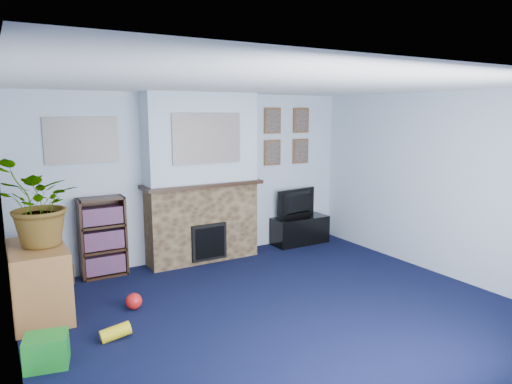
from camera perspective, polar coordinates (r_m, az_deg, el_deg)
floor at (r=5.11m, az=3.02°, el=-14.69°), size 5.00×4.50×0.01m
ceiling at (r=4.66m, az=3.30°, el=13.25°), size 5.00×4.50×0.01m
wall_back at (r=6.71m, az=-7.50°, el=1.88°), size 5.00×0.04×2.40m
wall_front at (r=3.18m, az=26.35°, el=-8.12°), size 5.00×0.04×2.40m
wall_left at (r=3.99m, az=-28.53°, el=-4.78°), size 0.04×4.50×2.40m
wall_right at (r=6.45m, az=22.04°, el=0.91°), size 0.04×4.50×2.40m
chimney_breast at (r=6.52m, az=-6.80°, el=1.53°), size 1.72×0.50×2.40m
collage_main at (r=6.27m, az=-6.13°, el=6.68°), size 1.00×0.03×0.68m
collage_left at (r=6.20m, az=-20.94°, el=6.05°), size 0.90×0.03×0.58m
portrait_tl at (r=7.23m, az=2.07°, el=8.90°), size 0.30×0.03×0.40m
portrait_tr at (r=7.54m, az=5.64°, el=8.90°), size 0.30×0.03×0.40m
portrait_bl at (r=7.26m, az=2.04°, el=4.95°), size 0.30×0.03×0.40m
portrait_br at (r=7.56m, az=5.58°, el=5.11°), size 0.30×0.03×0.40m
tv_stand at (r=7.54m, az=5.50°, el=-4.74°), size 0.94×0.39×0.44m
television at (r=7.46m, az=5.46°, el=-1.40°), size 0.79×0.21×0.45m
bookshelf at (r=6.31m, az=-18.61°, el=-5.55°), size 0.58×0.28×1.05m
sideboard at (r=5.40m, az=-25.47°, el=-10.31°), size 0.54×0.98×0.76m
potted_plant at (r=5.14m, az=-25.58°, el=-1.32°), size 1.03×1.06×0.90m
mantel_clock at (r=6.47m, az=-6.80°, el=1.78°), size 0.11×0.07×0.15m
mantel_candle at (r=6.58m, az=-4.63°, el=2.04°), size 0.05×0.05×0.17m
mantel_teddy at (r=6.26m, az=-11.84°, el=1.32°), size 0.12×0.12×0.12m
mantel_can at (r=6.79m, az=-1.11°, el=2.15°), size 0.06×0.06×0.11m
green_crate at (r=4.45m, az=-24.71°, el=-17.56°), size 0.40×0.34×0.28m
toy_ball at (r=5.30m, az=-15.02°, el=-13.05°), size 0.18×0.18×0.18m
toy_block at (r=5.29m, az=-24.26°, el=-13.42°), size 0.22×0.22×0.22m
toy_tube at (r=4.72m, az=-17.15°, el=-16.42°), size 0.29×0.13×0.17m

